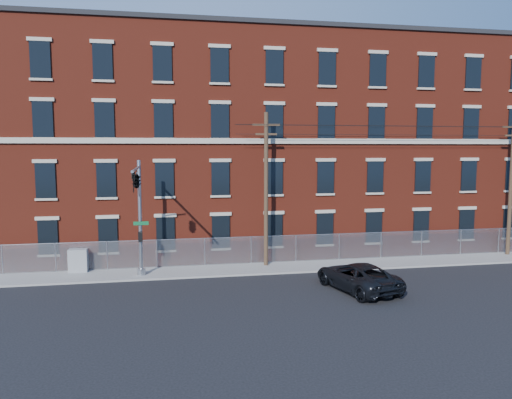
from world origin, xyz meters
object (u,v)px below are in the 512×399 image
object	(u,v)px
pickup_truck	(357,277)
utility_pole_near	(266,186)
traffic_signal_mast	(137,192)
utility_cabinet	(78,261)

from	to	relation	value
pickup_truck	utility_pole_near	bearing A→B (deg)	-72.01
traffic_signal_mast	utility_cabinet	xyz separation A→B (m)	(-3.91, 3.82, -4.55)
traffic_signal_mast	pickup_truck	world-z (taller)	traffic_signal_mast
utility_cabinet	utility_pole_near	bearing A→B (deg)	0.69
pickup_truck	utility_cabinet	bearing A→B (deg)	-36.56
traffic_signal_mast	pickup_truck	bearing A→B (deg)	-13.40
utility_pole_near	pickup_truck	distance (m)	8.64
utility_pole_near	pickup_truck	xyz separation A→B (m)	(3.86, -6.24, -4.57)
utility_pole_near	utility_cabinet	xyz separation A→B (m)	(-11.91, 0.40, -4.50)
utility_pole_near	utility_cabinet	distance (m)	12.74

